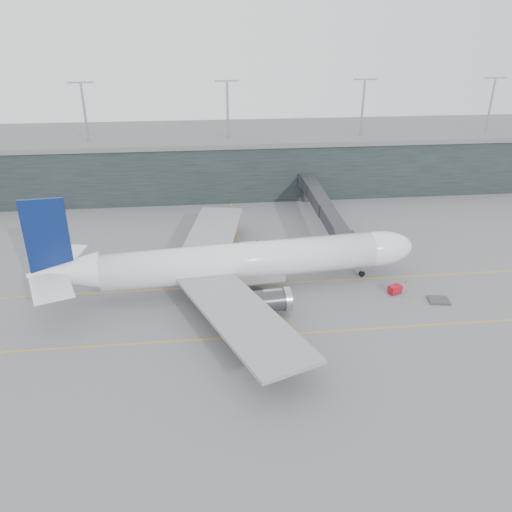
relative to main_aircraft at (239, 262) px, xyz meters
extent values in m
plane|color=slate|center=(-3.40, 5.22, -5.16)|extent=(320.00, 320.00, 0.00)
cube|color=gold|center=(-3.40, 1.22, -5.15)|extent=(160.00, 0.25, 0.02)
cube|color=gold|center=(-3.40, -14.78, -5.15)|extent=(160.00, 0.25, 0.02)
cube|color=gold|center=(1.60, 25.22, -5.15)|extent=(0.25, 60.00, 0.02)
cube|color=black|center=(-3.40, 63.22, 1.84)|extent=(240.00, 35.00, 14.00)
cube|color=slate|center=(-3.40, 63.22, 9.44)|extent=(240.00, 36.00, 1.20)
cylinder|color=#9E9EA3|center=(-33.40, 53.22, 16.84)|extent=(0.60, 0.60, 14.00)
cylinder|color=#9E9EA3|center=(1.60, 53.22, 16.84)|extent=(0.60, 0.60, 14.00)
cylinder|color=#9E9EA3|center=(36.60, 53.22, 16.84)|extent=(0.60, 0.60, 14.00)
cylinder|color=#9E9EA3|center=(71.60, 53.22, 16.84)|extent=(0.60, 0.60, 14.00)
cylinder|color=white|center=(0.46, 0.04, 0.17)|extent=(46.62, 10.66, 6.23)
ellipsoid|color=white|center=(24.97, 2.42, 0.17)|extent=(13.63, 7.46, 6.23)
cone|color=white|center=(-28.05, -2.72, 0.87)|extent=(11.58, 7.02, 5.98)
cube|color=gray|center=(-0.54, -0.05, -2.25)|extent=(16.49, 6.55, 2.01)
cube|color=black|center=(28.77, 2.79, 1.17)|extent=(2.49, 3.21, 0.80)
cube|color=gray|center=(-1.04, -15.75, -0.84)|extent=(19.11, 30.43, 0.55)
cylinder|color=#37373C|center=(3.39, -9.26, -2.55)|extent=(7.34, 4.18, 3.52)
cube|color=gray|center=(-4.04, 15.26, -0.84)|extent=(14.19, 30.31, 0.55)
cylinder|color=#37373C|center=(1.54, 9.74, -2.55)|extent=(7.34, 4.18, 3.52)
cube|color=#091A52|center=(-29.55, -2.86, 7.20)|extent=(6.55, 1.13, 12.06)
cube|color=white|center=(-28.51, -8.32, 1.37)|extent=(8.35, 10.41, 0.35)
cube|color=white|center=(-29.58, 2.69, 1.37)|extent=(6.94, 9.83, 0.35)
cylinder|color=black|center=(22.47, 2.18, -4.61)|extent=(1.14, 0.51, 1.11)
cylinder|color=#9E9EA3|center=(22.47, 2.18, -3.85)|extent=(0.30, 0.30, 2.61)
cylinder|color=black|center=(-3.07, -5.14, -4.51)|extent=(1.35, 0.63, 1.31)
cylinder|color=black|center=(-4.00, 4.46, -4.51)|extent=(1.35, 0.63, 1.31)
cube|color=#2B2C30|center=(19.84, 5.14, 0.49)|extent=(3.73, 4.17, 3.16)
cube|color=#2B2C30|center=(20.12, 14.51, 0.49)|extent=(3.25, 14.76, 2.82)
cube|color=#2B2C30|center=(20.54, 29.19, 0.49)|extent=(3.53, 14.77, 2.94)
cube|color=#2B2C30|center=(20.97, 43.87, 0.49)|extent=(3.82, 14.78, 3.05)
cylinder|color=#9E9EA3|center=(20.14, 15.30, -3.01)|extent=(0.56, 0.56, 4.29)
cube|color=#37373C|center=(20.14, 15.30, -4.77)|extent=(2.31, 1.76, 0.79)
cylinder|color=#2B2C30|center=(19.84, 45.72, 0.49)|extent=(4.52, 4.52, 3.39)
cylinder|color=#2B2C30|center=(19.84, 45.72, -3.13)|extent=(2.03, 2.03, 4.07)
cube|color=#AF0C1A|center=(26.16, -4.58, -4.32)|extent=(2.53, 2.11, 1.28)
cylinder|color=black|center=(25.62, -5.33, -4.96)|extent=(0.42, 0.29, 0.39)
cylinder|color=black|center=(27.08, -4.73, -4.96)|extent=(0.42, 0.29, 0.39)
cylinder|color=black|center=(25.25, -4.42, -4.96)|extent=(0.42, 0.29, 0.39)
cylinder|color=black|center=(26.71, -3.82, -4.96)|extent=(0.42, 0.29, 0.39)
cube|color=#3A3A3F|center=(32.46, -7.98, -4.96)|extent=(3.70, 3.16, 0.33)
cube|color=#37373C|center=(-7.80, 16.00, -5.01)|extent=(2.49, 2.25, 0.21)
cube|color=#B2B5BF|center=(-7.80, 16.00, -4.08)|extent=(2.07, 2.01, 1.54)
cube|color=#263A98|center=(-7.80, 16.00, -3.28)|extent=(2.14, 2.08, 0.08)
cube|color=#37373C|center=(-5.32, 17.64, -5.00)|extent=(2.23, 1.84, 0.21)
cube|color=#9DA2A8|center=(-5.32, 17.64, -4.06)|extent=(1.80, 1.70, 1.57)
cube|color=#263A98|center=(-5.32, 17.64, -3.24)|extent=(1.86, 1.76, 0.08)
cube|color=#37373C|center=(-3.14, 15.41, -5.02)|extent=(2.05, 1.75, 0.18)
cube|color=#B8BEC5|center=(-3.14, 15.41, -4.21)|extent=(1.67, 1.60, 1.37)
cube|color=#263A98|center=(-3.14, 15.41, -3.50)|extent=(1.73, 1.65, 0.07)
cone|color=#CD5B0B|center=(29.52, -1.30, -4.82)|extent=(0.43, 0.43, 0.69)
cone|color=#FA420D|center=(4.31, -14.76, -4.80)|extent=(0.46, 0.46, 0.73)
cone|color=#FB440D|center=(3.31, 14.72, -4.81)|extent=(0.44, 0.44, 0.70)
cone|color=orange|center=(-10.75, -4.68, -4.80)|extent=(0.45, 0.45, 0.72)
camera|label=1|loc=(-5.66, -76.03, 36.42)|focal=35.00mm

